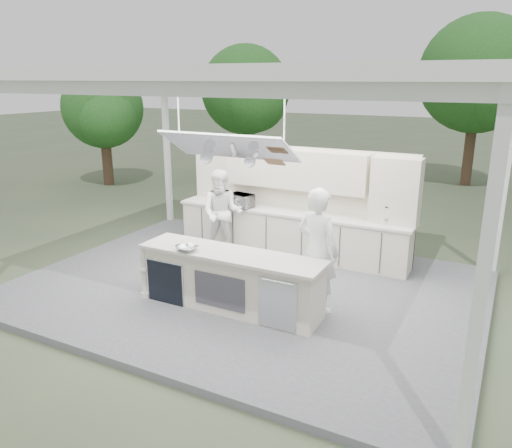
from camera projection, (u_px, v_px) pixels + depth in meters
The scene contains 12 objects.
ground at pixel (247, 291), 9.06m from camera, with size 90.00×90.00×0.00m, color #47543A.
stage_deck at pixel (247, 288), 9.04m from camera, with size 8.00×6.00×0.12m, color #5E5D62.
tent at pixel (246, 79), 8.00m from camera, with size 8.20×6.20×3.86m.
demo_island at pixel (229, 280), 8.04m from camera, with size 3.10×0.79×0.95m.
back_counter at pixel (290, 233), 10.51m from camera, with size 5.08×0.72×0.95m.
back_wall_unit at pixel (315, 187), 10.22m from camera, with size 5.05×0.48×2.25m.
tree_cluster at pixel (383, 92), 16.51m from camera, with size 19.55×9.40×5.85m.
head_chef at pixel (318, 251), 7.80m from camera, with size 0.74×0.48×2.03m, color white.
sous_chef at pixel (222, 213), 10.39m from camera, with size 0.88×0.69×1.81m, color white.
toaster_oven at pixel (241, 201), 10.64m from camera, with size 0.52×0.35×0.29m, color silver.
bowl_large at pixel (188, 248), 7.97m from camera, with size 0.32×0.32×0.08m, color #B5B8BC.
bowl_small at pixel (182, 248), 8.02m from camera, with size 0.23×0.23×0.07m, color silver.
Camera 1 is at (4.02, -7.32, 3.73)m, focal length 35.00 mm.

